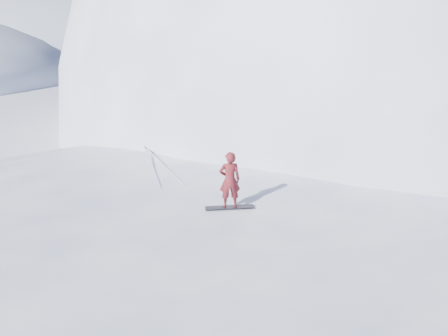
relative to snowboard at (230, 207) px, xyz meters
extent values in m
plane|color=white|center=(-1.64, -0.54, -2.41)|extent=(400.00, 400.00, 0.00)
ellipsoid|color=white|center=(-0.64, 2.46, -2.41)|extent=(36.00, 28.00, 4.80)
ellipsoid|color=white|center=(20.36, 25.46, -2.41)|extent=(60.00, 56.00, 56.00)
ellipsoid|color=white|center=(8.36, 19.46, -2.41)|extent=(28.00, 24.00, 18.00)
ellipsoid|color=white|center=(3.36, -3.54, -2.41)|extent=(5.00, 4.50, 0.70)
ellipsoid|color=white|center=(-3.64, 5.46, -2.41)|extent=(7.00, 6.30, 1.00)
ellipsoid|color=white|center=(5.36, 3.46, -2.41)|extent=(4.00, 3.60, 0.60)
cube|color=black|center=(0.00, 0.00, 0.00)|extent=(1.69, 0.43, 0.03)
imported|color=maroon|center=(0.00, 0.00, 0.99)|extent=(0.75, 0.52, 1.96)
cube|color=silver|center=(-2.45, 5.29, 0.01)|extent=(0.51, 5.99, 0.04)
cube|color=silver|center=(-1.98, 5.29, 0.01)|extent=(1.47, 5.85, 0.04)
camera|label=1|loc=(-2.82, -13.44, 6.04)|focal=35.00mm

